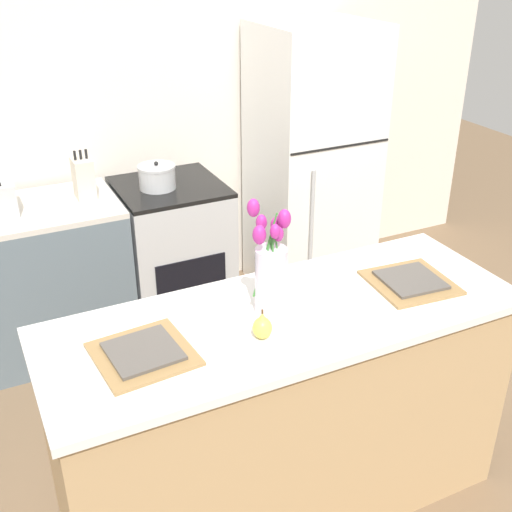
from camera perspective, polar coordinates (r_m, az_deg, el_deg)
name	(u,v)px	position (r m, az deg, el deg)	size (l,w,h in m)	color
ground_plane	(281,498)	(2.97, 2.26, -20.70)	(10.00, 10.00, 0.00)	brown
back_wall	(125,91)	(3.96, -11.53, 14.22)	(5.20, 0.08, 2.70)	silver
kitchen_island	(283,413)	(2.64, 2.45, -13.78)	(1.80, 0.66, 0.94)	tan
stove_range	(174,253)	(3.93, -7.34, 0.26)	(0.60, 0.61, 0.88)	#B2B5B7
refrigerator	(311,164)	(4.13, 4.95, 8.12)	(0.68, 0.67, 1.72)	white
flower_vase	(271,271)	(2.28, 1.31, -1.31)	(0.15, 0.16, 0.45)	silver
pear_figurine	(262,327)	(2.20, 0.56, -6.31)	(0.07, 0.07, 0.11)	#E5CC4C
plate_setting_left	(143,353)	(2.16, -9.99, -8.49)	(0.33, 0.33, 0.02)	olive
plate_setting_right	(410,281)	(2.61, 13.57, -2.22)	(0.33, 0.33, 0.02)	olive
cooking_pot	(157,177)	(3.69, -8.78, 6.98)	(0.21, 0.21, 0.16)	#B2B5B7
knife_block	(84,178)	(3.62, -15.08, 6.68)	(0.10, 0.14, 0.27)	beige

